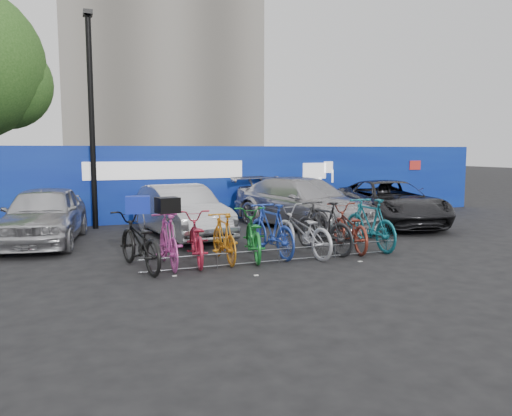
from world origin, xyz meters
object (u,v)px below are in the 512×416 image
car_3 (389,203)px  bike_7 (323,227)px  bike_8 (349,228)px  car_1 (181,211)px  bike_3 (224,237)px  bike_5 (271,230)px  car_0 (44,215)px  bike_6 (302,231)px  bike_1 (168,240)px  car_2 (304,203)px  bike_rack (279,255)px  bike_0 (139,241)px  lamppost (91,115)px  bike_9 (370,224)px  bike_2 (196,238)px  bike_4 (253,234)px

car_3 → bike_7: bearing=-130.9°
bike_8 → car_1: bearing=-35.1°
bike_3 → bike_5: bike_5 is taller
car_0 → bike_6: size_ratio=2.03×
bike_1 → car_2: bearing=-142.4°
bike_rack → bike_7: 1.51m
bike_0 → bike_1: (0.56, -0.00, -0.01)m
bike_0 → bike_1: 0.56m
bike_8 → lamppost: bearing=-36.4°
car_1 → bike_9: 4.90m
car_3 → car_1: bearing=-169.5°
car_3 → bike_2: car_3 is taller
bike_1 → bike_7: bearing=-177.2°
car_2 → bike_3: bearing=-152.3°
bike_3 → bike_4: size_ratio=0.86×
bike_6 → bike_2: bearing=-10.8°
bike_0 → bike_7: (4.04, 0.13, 0.04)m
car_2 → bike_8: 3.43m
bike_0 → bike_4: 2.38m
lamppost → bike_2: (1.63, -5.43, -2.76)m
bike_1 → bike_rack: bearing=168.9°
bike_1 → bike_8: (4.16, 0.17, -0.02)m
car_2 → bike_3: size_ratio=3.02×
car_2 → bike_5: 4.14m
car_3 → bike_8: size_ratio=2.45×
bike_5 → bike_9: 2.42m
car_1 → car_3: bearing=-9.3°
car_3 → bike_6: car_3 is taller
bike_0 → bike_4: bike_0 is taller
bike_6 → car_2: bearing=-125.6°
bike_rack → car_0: size_ratio=1.35×
car_0 → bike_6: (5.26, -3.52, -0.17)m
bike_0 → bike_9: 5.24m
car_3 → bike_7: 5.02m
car_0 → car_2: bearing=9.1°
car_1 → bike_0: car_1 is taller
bike_3 → bike_4: bearing=-170.6°
bike_6 → car_0: bearing=-42.4°
car_3 → bike_9: bearing=-120.4°
bike_4 → bike_rack: bearing=134.1°
bike_8 → bike_9: bearing=-177.7°
car_3 → bike_9: size_ratio=2.43×
bike_4 → bike_6: (1.11, -0.10, 0.02)m
bike_rack → car_2: (2.55, 3.99, 0.57)m
bike_0 → bike_8: 4.73m
bike_8 → bike_3: bearing=11.9°
bike_0 → bike_1: bike_0 is taller
car_1 → bike_4: (0.83, -3.18, -0.16)m
bike_3 → bike_5: (1.12, 0.16, 0.07)m
bike_7 → bike_rack: bearing=12.8°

